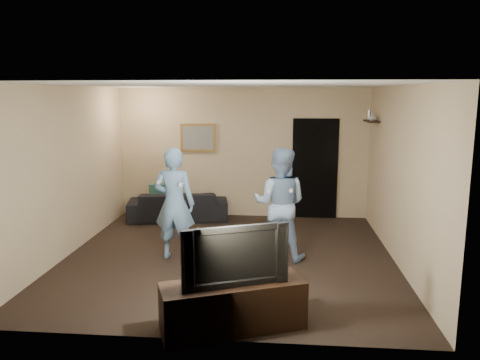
# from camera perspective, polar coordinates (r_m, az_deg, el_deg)

# --- Properties ---
(ground) EXTENTS (5.00, 5.00, 0.00)m
(ground) POSITION_cam_1_polar(r_m,az_deg,el_deg) (7.33, -1.33, -9.29)
(ground) COLOR black
(ground) RESTS_ON ground
(ceiling) EXTENTS (5.00, 5.00, 0.04)m
(ceiling) POSITION_cam_1_polar(r_m,az_deg,el_deg) (6.90, -1.42, 11.49)
(ceiling) COLOR silver
(ceiling) RESTS_ON wall_back
(wall_back) EXTENTS (5.00, 0.04, 2.60)m
(wall_back) POSITION_cam_1_polar(r_m,az_deg,el_deg) (9.46, 0.33, 3.32)
(wall_back) COLOR #C9B086
(wall_back) RESTS_ON ground
(wall_front) EXTENTS (5.00, 0.04, 2.60)m
(wall_front) POSITION_cam_1_polar(r_m,az_deg,el_deg) (4.57, -4.91, -4.47)
(wall_front) COLOR #C9B086
(wall_front) RESTS_ON ground
(wall_left) EXTENTS (0.04, 5.00, 2.60)m
(wall_left) POSITION_cam_1_polar(r_m,az_deg,el_deg) (7.69, -20.23, 1.01)
(wall_left) COLOR #C9B086
(wall_left) RESTS_ON ground
(wall_right) EXTENTS (0.04, 5.00, 2.60)m
(wall_right) POSITION_cam_1_polar(r_m,az_deg,el_deg) (7.16, 18.92, 0.44)
(wall_right) COLOR #C9B086
(wall_right) RESTS_ON ground
(sofa) EXTENTS (2.05, 1.08, 0.57)m
(sofa) POSITION_cam_1_polar(r_m,az_deg,el_deg) (9.42, -7.53, -3.08)
(sofa) COLOR black
(sofa) RESTS_ON ground
(throw_pillow) EXTENTS (0.49, 0.24, 0.46)m
(throw_pillow) POSITION_cam_1_polar(r_m,az_deg,el_deg) (9.46, -9.59, -1.87)
(throw_pillow) COLOR #1A4F45
(throw_pillow) RESTS_ON sofa
(painting_frame) EXTENTS (0.72, 0.05, 0.57)m
(painting_frame) POSITION_cam_1_polar(r_m,az_deg,el_deg) (9.52, -5.11, 5.14)
(painting_frame) COLOR olive
(painting_frame) RESTS_ON wall_back
(painting_canvas) EXTENTS (0.62, 0.01, 0.47)m
(painting_canvas) POSITION_cam_1_polar(r_m,az_deg,el_deg) (9.49, -5.14, 5.13)
(painting_canvas) COLOR slate
(painting_canvas) RESTS_ON painting_frame
(doorway) EXTENTS (0.90, 0.06, 2.00)m
(doorway) POSITION_cam_1_polar(r_m,az_deg,el_deg) (9.46, 9.10, 1.36)
(doorway) COLOR black
(doorway) RESTS_ON ground
(light_switch) EXTENTS (0.08, 0.02, 0.12)m
(light_switch) POSITION_cam_1_polar(r_m,az_deg,el_deg) (9.40, 5.50, 3.23)
(light_switch) COLOR silver
(light_switch) RESTS_ON wall_back
(wall_shelf) EXTENTS (0.20, 0.60, 0.03)m
(wall_shelf) POSITION_cam_1_polar(r_m,az_deg,el_deg) (8.81, 15.74, 6.91)
(wall_shelf) COLOR black
(wall_shelf) RESTS_ON wall_right
(shelf_vase) EXTENTS (0.16, 0.16, 0.14)m
(shelf_vase) POSITION_cam_1_polar(r_m,az_deg,el_deg) (8.72, 15.87, 7.45)
(shelf_vase) COLOR silver
(shelf_vase) RESTS_ON wall_shelf
(shelf_figurine) EXTENTS (0.06, 0.06, 0.18)m
(shelf_figurine) POSITION_cam_1_polar(r_m,az_deg,el_deg) (9.06, 15.47, 7.68)
(shelf_figurine) COLOR #B9B9BE
(shelf_figurine) RESTS_ON wall_shelf
(tv_console) EXTENTS (1.59, 1.02, 0.54)m
(tv_console) POSITION_cam_1_polar(r_m,az_deg,el_deg) (5.14, -0.86, -15.20)
(tv_console) COLOR black
(tv_console) RESTS_ON ground
(television) EXTENTS (1.10, 0.55, 0.65)m
(television) POSITION_cam_1_polar(r_m,az_deg,el_deg) (4.91, -0.88, -8.93)
(television) COLOR black
(television) RESTS_ON tv_console
(wii_player_left) EXTENTS (0.65, 0.51, 1.70)m
(wii_player_left) POSITION_cam_1_polar(r_m,az_deg,el_deg) (7.10, -8.00, -2.86)
(wii_player_left) COLOR #709AC3
(wii_player_left) RESTS_ON ground
(wii_player_right) EXTENTS (0.92, 0.77, 1.70)m
(wii_player_right) POSITION_cam_1_polar(r_m,az_deg,el_deg) (7.07, 4.86, -2.89)
(wii_player_right) COLOR #8BA6CA
(wii_player_right) RESTS_ON ground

